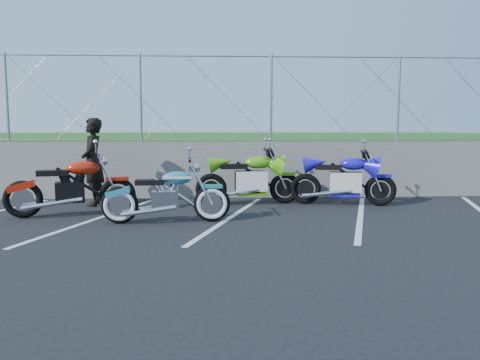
{
  "coord_description": "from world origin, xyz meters",
  "views": [
    {
      "loc": [
        -0.21,
        -7.42,
        1.64
      ],
      "look_at": [
        0.18,
        1.3,
        0.65
      ],
      "focal_mm": 35.0,
      "sensor_mm": 36.0,
      "label": 1
    }
  ],
  "objects_px": {
    "sportbike_green": "(250,181)",
    "sportbike_blue": "(344,182)",
    "person_standing": "(93,162)",
    "cruiser_turquoise": "(168,197)",
    "naked_orange": "(73,189)"
  },
  "relations": [
    {
      "from": "cruiser_turquoise",
      "to": "sportbike_blue",
      "type": "relative_size",
      "value": 1.01
    },
    {
      "from": "cruiser_turquoise",
      "to": "naked_orange",
      "type": "xyz_separation_m",
      "value": [
        -1.83,
        0.75,
        0.06
      ]
    },
    {
      "from": "sportbike_blue",
      "to": "cruiser_turquoise",
      "type": "bearing_deg",
      "value": -142.46
    },
    {
      "from": "sportbike_green",
      "to": "person_standing",
      "type": "relative_size",
      "value": 1.23
    },
    {
      "from": "sportbike_green",
      "to": "naked_orange",
      "type": "bearing_deg",
      "value": -165.85
    },
    {
      "from": "cruiser_turquoise",
      "to": "sportbike_blue",
      "type": "distance_m",
      "value": 3.91
    },
    {
      "from": "sportbike_blue",
      "to": "person_standing",
      "type": "relative_size",
      "value": 1.19
    },
    {
      "from": "cruiser_turquoise",
      "to": "naked_orange",
      "type": "bearing_deg",
      "value": 153.92
    },
    {
      "from": "sportbike_green",
      "to": "person_standing",
      "type": "distance_m",
      "value": 3.32
    },
    {
      "from": "person_standing",
      "to": "sportbike_blue",
      "type": "bearing_deg",
      "value": 78.75
    },
    {
      "from": "cruiser_turquoise",
      "to": "sportbike_green",
      "type": "relative_size",
      "value": 0.98
    },
    {
      "from": "sportbike_green",
      "to": "sportbike_blue",
      "type": "height_order",
      "value": "sportbike_green"
    },
    {
      "from": "sportbike_blue",
      "to": "naked_orange",
      "type": "bearing_deg",
      "value": -158.12
    },
    {
      "from": "person_standing",
      "to": "sportbike_green",
      "type": "bearing_deg",
      "value": 80.8
    },
    {
      "from": "cruiser_turquoise",
      "to": "person_standing",
      "type": "xyz_separation_m",
      "value": [
        -1.76,
        1.88,
        0.48
      ]
    }
  ]
}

